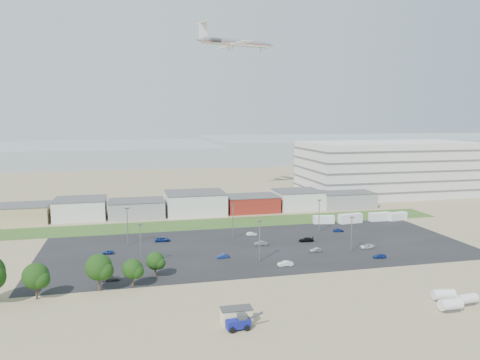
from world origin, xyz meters
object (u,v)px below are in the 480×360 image
object	(u,v)px
parked_car_7	(261,243)
parked_car_12	(306,240)
airliner	(236,43)
parked_car_13	(285,264)
portable_shed	(236,315)
parked_car_10	(111,278)
parked_car_9	(163,239)
parked_car_0	(367,246)
parked_car_11	(252,234)
box_trailer_a	(324,220)
parked_car_2	(379,256)
storage_tank_nw	(444,295)
telehandler	(238,322)
parked_car_5	(108,252)
parked_car_4	(223,256)
parked_car_8	(338,230)
parked_car_1	(316,250)

from	to	relation	value
parked_car_7	parked_car_12	world-z (taller)	parked_car_7
airliner	parked_car_13	xyz separation A→B (m)	(-11.64, -105.51, -69.35)
portable_shed	parked_car_7	size ratio (longest dim) A/B	1.45
parked_car_10	parked_car_9	bearing A→B (deg)	-26.30
parked_car_0	parked_car_11	world-z (taller)	parked_car_0
parked_car_11	box_trailer_a	bearing A→B (deg)	-70.05
box_trailer_a	parked_car_0	distance (m)	31.93
parked_car_7	parked_car_2	bearing A→B (deg)	58.41
storage_tank_nw	airliner	bearing A→B (deg)	95.19
parked_car_11	parked_car_12	world-z (taller)	parked_car_12
telehandler	parked_car_11	xyz separation A→B (m)	(18.95, 62.57, -0.86)
telehandler	parked_car_9	world-z (taller)	telehandler
parked_car_10	parked_car_13	bearing A→B (deg)	-91.51
parked_car_9	parked_car_10	bearing A→B (deg)	159.19
parked_car_5	parked_car_13	bearing A→B (deg)	65.51
box_trailer_a	parked_car_5	distance (m)	74.50
portable_shed	airliner	size ratio (longest dim) A/B	0.14
box_trailer_a	parked_car_11	bearing A→B (deg)	-150.59
parked_car_0	parked_car_4	world-z (taller)	parked_car_0
airliner	parked_car_8	bearing A→B (deg)	-91.40
box_trailer_a	airliner	bearing A→B (deg)	113.79
parked_car_11	airliner	bearing A→B (deg)	-9.45
portable_shed	parked_car_1	distance (m)	49.47
portable_shed	parked_car_4	bearing A→B (deg)	82.78
box_trailer_a	parked_car_2	distance (m)	41.09
parked_car_0	parked_car_9	size ratio (longest dim) A/B	0.93
box_trailer_a	parked_car_5	xyz separation A→B (m)	(-71.50, -20.91, -0.82)
storage_tank_nw	parked_car_9	xyz separation A→B (m)	(-51.78, 58.78, -0.66)
portable_shed	parked_car_9	xyz separation A→B (m)	(-8.93, 59.24, -0.81)
parked_car_8	parked_car_13	xyz separation A→B (m)	(-27.97, -29.30, 0.08)
telehandler	parked_car_8	bearing A→B (deg)	46.82
parked_car_12	parked_car_13	distance (m)	24.48
parked_car_11	parked_car_8	bearing A→B (deg)	-93.92
parked_car_7	parked_car_10	bearing A→B (deg)	-60.10
parked_car_5	parked_car_1	bearing A→B (deg)	79.79
portable_shed	parked_car_1	xyz separation A→B (m)	(31.20, 38.38, -0.86)
parked_car_10	parked_car_0	bearing A→B (deg)	-83.86
airliner	parked_car_10	world-z (taller)	airliner
telehandler	airliner	distance (m)	156.28
parked_car_4	parked_car_11	distance (m)	24.92
airliner	parked_car_2	bearing A→B (deg)	-95.61
box_trailer_a	parked_car_4	xyz separation A→B (m)	(-42.00, -31.59, -0.82)
storage_tank_nw	parked_car_0	size ratio (longest dim) A/B	1.03
parked_car_10	parked_car_11	world-z (taller)	parked_car_10
parked_car_13	parked_car_4	bearing A→B (deg)	-123.52
airliner	parked_car_5	world-z (taller)	airliner
telehandler	parked_car_12	bearing A→B (deg)	52.43
telehandler	parked_car_12	world-z (taller)	telehandler
box_trailer_a	parked_car_2	xyz separation A→B (m)	(-2.07, -41.03, -0.78)
telehandler	parked_car_4	world-z (taller)	telehandler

